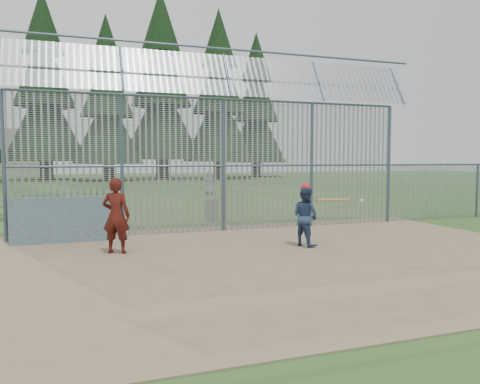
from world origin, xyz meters
name	(u,v)px	position (x,y,z in m)	size (l,w,h in m)	color
ground	(268,253)	(0.00, 0.00, 0.00)	(120.00, 120.00, 0.00)	#2D511E
dirt_infield	(277,256)	(0.00, -0.50, 0.01)	(14.00, 10.00, 0.02)	#756047
dugout_wall	(62,220)	(-4.60, 2.90, 0.62)	(2.50, 0.12, 1.20)	#38566B
batter	(305,216)	(1.18, 0.41, 0.76)	(0.72, 0.56, 1.48)	navy
onlooker	(116,216)	(-3.38, 1.06, 0.90)	(0.64, 0.42, 1.76)	maroon
bg_kid_standing	(209,183)	(3.58, 17.73, 0.73)	(0.71, 0.46, 1.46)	slate
batting_gear	(314,191)	(1.39, 0.37, 1.39)	(1.81, 0.38, 0.53)	red
trash_can	(211,210)	(0.31, 5.95, 0.38)	(0.56, 0.56, 0.82)	gray
bleacher	(14,208)	(-6.41, 8.87, 0.41)	(3.00, 0.95, 0.72)	slate
backstop_fence	(279,154)	(1.81, 3.43, 2.36)	(20.09, 0.81, 5.30)	#47566B
conifer_row	(133,78)	(1.93, 41.51, 10.83)	(38.48, 12.26, 20.20)	#332319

